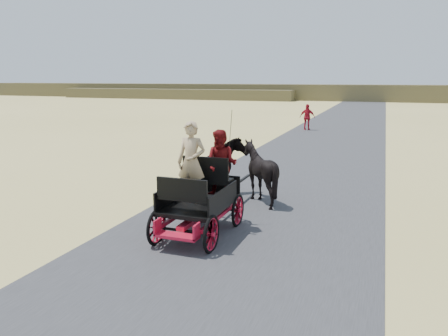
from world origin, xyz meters
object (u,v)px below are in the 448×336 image
(horse_right, at_px, (259,172))
(pedestrian, at_px, (307,117))
(horse_left, at_px, (223,169))
(carriage, at_px, (200,218))

(horse_right, height_order, pedestrian, pedestrian)
(horse_left, xyz_separation_m, pedestrian, (-0.49, 17.70, 0.02))
(horse_right, relative_size, pedestrian, 0.98)
(carriage, bearing_deg, horse_left, 100.39)
(carriage, height_order, pedestrian, pedestrian)
(carriage, relative_size, horse_right, 1.41)
(pedestrian, bearing_deg, horse_left, 90.05)
(horse_left, bearing_deg, carriage, 100.39)
(horse_left, xyz_separation_m, horse_right, (1.10, 0.00, 0.00))
(carriage, distance_m, pedestrian, 20.73)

